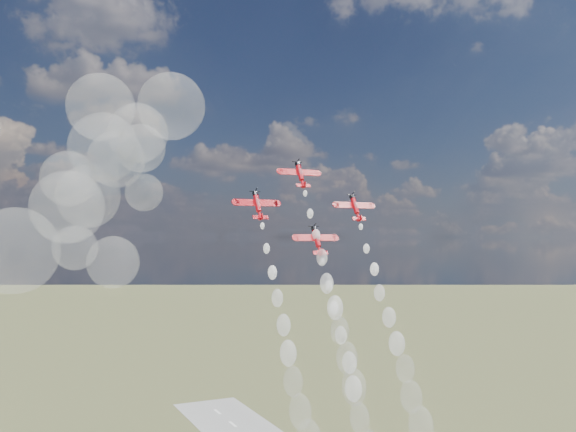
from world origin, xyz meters
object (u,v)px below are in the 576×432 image
at_px(plane_lead, 300,174).
at_px(plane_left, 258,205).
at_px(plane_right, 355,207).
at_px(plane_slot, 317,240).

relative_size(plane_lead, plane_left, 1.00).
relative_size(plane_lead, plane_right, 1.00).
height_order(plane_lead, plane_left, plane_lead).
bearing_deg(plane_lead, plane_left, -161.64).
distance_m(plane_lead, plane_slot, 20.63).
bearing_deg(plane_slot, plane_right, 18.36).
bearing_deg(plane_left, plane_slot, -18.36).
distance_m(plane_right, plane_slot, 17.99).
bearing_deg(plane_slot, plane_left, 161.64).
xyz_separation_m(plane_lead, plane_slot, (0.00, -9.78, -18.17)).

